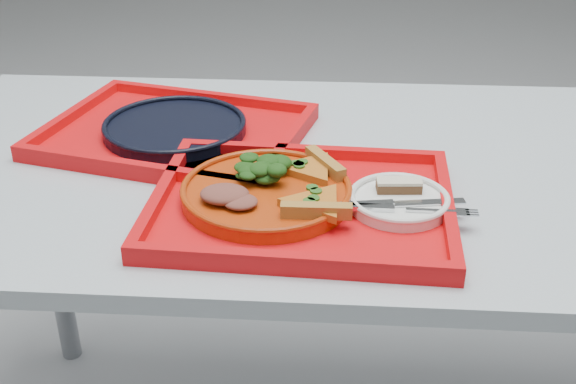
% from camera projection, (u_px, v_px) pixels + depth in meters
% --- Properties ---
extents(table, '(1.60, 0.80, 0.75)m').
position_uv_depth(table, '(356.00, 200.00, 1.28)').
color(table, '#A3AEB7').
rests_on(table, ground).
extents(tray_main, '(0.47, 0.37, 0.01)m').
position_uv_depth(tray_main, '(302.00, 207.00, 1.09)').
color(tray_main, red).
rests_on(tray_main, table).
extents(tray_far, '(0.52, 0.45, 0.01)m').
position_uv_depth(tray_far, '(176.00, 136.00, 1.33)').
color(tray_far, red).
rests_on(tray_far, table).
extents(dinner_plate, '(0.26, 0.26, 0.02)m').
position_uv_depth(dinner_plate, '(266.00, 194.00, 1.10)').
color(dinner_plate, '#AB320B').
rests_on(dinner_plate, tray_main).
extents(side_plate, '(0.15, 0.15, 0.01)m').
position_uv_depth(side_plate, '(399.00, 203.00, 1.08)').
color(side_plate, white).
rests_on(side_plate, tray_main).
extents(navy_plate, '(0.26, 0.26, 0.02)m').
position_uv_depth(navy_plate, '(175.00, 129.00, 1.32)').
color(navy_plate, black).
rests_on(navy_plate, tray_far).
extents(pizza_slice_a, '(0.10, 0.12, 0.02)m').
position_uv_depth(pizza_slice_a, '(317.00, 201.00, 1.04)').
color(pizza_slice_a, orange).
rests_on(pizza_slice_a, dinner_plate).
extents(pizza_slice_b, '(0.15, 0.15, 0.02)m').
position_uv_depth(pizza_slice_b, '(309.00, 167.00, 1.14)').
color(pizza_slice_b, orange).
rests_on(pizza_slice_b, dinner_plate).
extents(salad_heap, '(0.09, 0.08, 0.05)m').
position_uv_depth(salad_heap, '(257.00, 164.00, 1.12)').
color(salad_heap, black).
rests_on(salad_heap, dinner_plate).
extents(meat_portion, '(0.07, 0.06, 0.02)m').
position_uv_depth(meat_portion, '(225.00, 194.00, 1.06)').
color(meat_portion, brown).
rests_on(meat_portion, dinner_plate).
extents(dessert_bar, '(0.07, 0.03, 0.02)m').
position_uv_depth(dessert_bar, '(399.00, 185.00, 1.09)').
color(dessert_bar, '#492A18').
rests_on(dessert_bar, side_plate).
extents(knife, '(0.19, 0.04, 0.01)m').
position_uv_depth(knife, '(404.00, 203.00, 1.06)').
color(knife, silver).
rests_on(knife, side_plate).
extents(fork, '(0.19, 0.03, 0.01)m').
position_uv_depth(fork, '(405.00, 209.00, 1.04)').
color(fork, silver).
rests_on(fork, side_plate).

